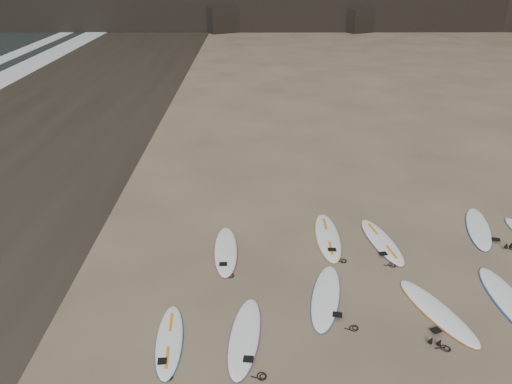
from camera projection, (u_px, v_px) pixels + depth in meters
ground at (372, 310)px, 11.08m from camera, size 240.00×240.00×0.00m
surfboard_0 at (169, 340)px, 10.16m from camera, size 0.68×2.23×0.08m
surfboard_1 at (245, 336)px, 10.27m from camera, size 0.87×2.53×0.09m
surfboard_2 at (326, 296)px, 11.46m from camera, size 1.15×2.61×0.09m
surfboard_3 at (437, 311)px, 10.98m from camera, size 1.48×2.56×0.09m
surfboard_4 at (511, 302)px, 11.26m from camera, size 0.78×2.79×0.10m
surfboard_5 at (226, 251)px, 13.24m from camera, size 0.71×2.51×0.09m
surfboard_6 at (328, 237)px, 13.89m from camera, size 0.67×2.66×0.10m
surfboard_7 at (382, 241)px, 13.67m from camera, size 1.05×2.58×0.09m
surfboard_8 at (479, 228)px, 14.33m from camera, size 1.28×2.65×0.09m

